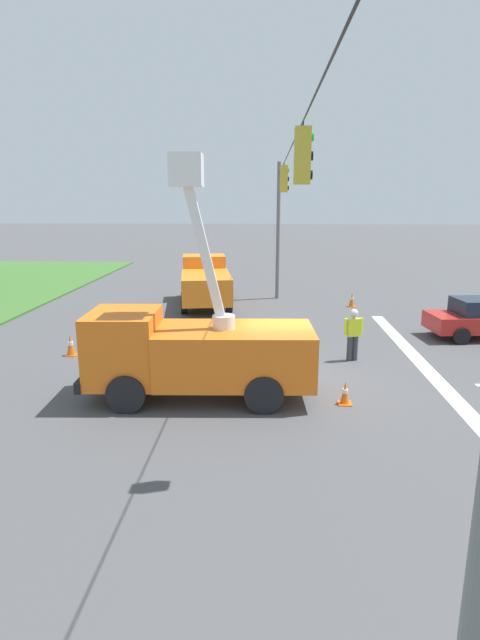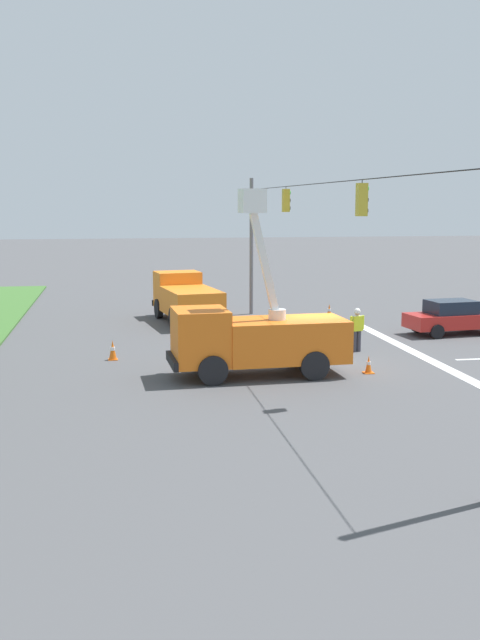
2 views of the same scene
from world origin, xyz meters
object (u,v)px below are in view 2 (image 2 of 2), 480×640
utility_truck_bucket_lift (255,336)px  utility_truck_support_near (186,298)px  road_worker (357,327)px  traffic_cone_mid_left (220,330)px  traffic_cone_foreground_left (369,365)px  sedan_red (453,317)px  traffic_cone_mid_right (113,350)px  traffic_cone_near_bucket (329,311)px

utility_truck_bucket_lift → utility_truck_support_near: bearing=5.7°
utility_truck_support_near → road_worker: bearing=-145.6°
traffic_cone_mid_left → road_worker: bearing=-129.6°
traffic_cone_foreground_left → traffic_cone_mid_left: 8.87m
sedan_red → traffic_cone_foreground_left: size_ratio=7.08×
road_worker → traffic_cone_mid_right: size_ratio=2.32×
traffic_cone_mid_right → utility_truck_support_near: bearing=-22.5°
utility_truck_support_near → road_worker: (-8.81, -6.03, -0.21)m
road_worker → traffic_cone_near_bucket: size_ratio=2.41×
utility_truck_bucket_lift → sedan_red: (6.64, -10.39, -0.62)m
sedan_red → traffic_cone_near_bucket: 7.00m
sedan_red → utility_truck_support_near: bearing=64.0°
sedan_red → road_worker: road_worker is taller
road_worker → traffic_cone_mid_left: bearing=50.4°
utility_truck_support_near → traffic_cone_mid_right: utility_truck_support_near is taller
sedan_red → road_worker: 6.42m
traffic_cone_foreground_left → traffic_cone_near_bucket: traffic_cone_near_bucket is taller
traffic_cone_foreground_left → traffic_cone_near_bucket: (12.53, -2.22, 0.06)m
traffic_cone_near_bucket → traffic_cone_mid_right: bearing=128.3°
utility_truck_support_near → road_worker: 10.68m
sedan_red → traffic_cone_mid_left: size_ratio=6.50×
traffic_cone_mid_left → traffic_cone_mid_right: bearing=130.7°
sedan_red → road_worker: (-3.16, 5.59, 0.21)m
utility_truck_support_near → traffic_cone_near_bucket: (-0.04, -7.45, -0.84)m
traffic_cone_foreground_left → traffic_cone_mid_right: (3.78, 8.87, 0.07)m
utility_truck_support_near → traffic_cone_foreground_left: (-12.57, -5.23, -0.90)m
utility_truck_bucket_lift → traffic_cone_mid_right: utility_truck_bucket_lift is taller
sedan_red → road_worker: size_ratio=2.53×
traffic_cone_near_bucket → sedan_red: bearing=-143.4°
utility_truck_bucket_lift → traffic_cone_mid_left: (7.57, 0.14, -1.07)m
traffic_cone_mid_right → utility_truck_bucket_lift: bearing=-125.7°
traffic_cone_mid_left → traffic_cone_mid_right: size_ratio=0.90×
traffic_cone_foreground_left → traffic_cone_mid_right: size_ratio=0.83×
utility_truck_bucket_lift → sedan_red: size_ratio=1.43×
utility_truck_support_near → road_worker: size_ratio=3.51×
utility_truck_support_near → traffic_cone_near_bucket: utility_truck_support_near is taller
traffic_cone_mid_left → traffic_cone_foreground_left: bearing=-152.2°
road_worker → traffic_cone_mid_right: bearing=89.9°
utility_truck_bucket_lift → traffic_cone_foreground_left: (-0.28, -4.00, -1.10)m
traffic_cone_mid_right → traffic_cone_mid_left: bearing=-49.3°
utility_truck_bucket_lift → road_worker: (3.48, -4.80, -0.41)m
utility_truck_bucket_lift → traffic_cone_mid_left: bearing=1.1°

